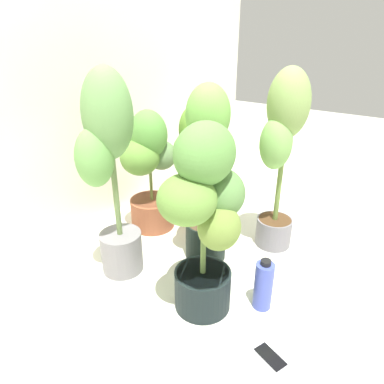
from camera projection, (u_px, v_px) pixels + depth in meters
name	position (u px, v px, depth m)	size (l,w,h in m)	color
ground_plane	(222.00, 260.00, 1.77)	(8.00, 8.00, 0.00)	silver
mylar_back_wall	(89.00, 46.00, 1.80)	(3.20, 0.01, 2.00)	silver
potted_plant_front_right	(282.00, 146.00, 1.67)	(0.29, 0.26, 0.93)	slate
potted_plant_center	(207.00, 167.00, 1.60)	(0.32, 0.24, 0.88)	black
potted_plant_back_right	(193.00, 157.00, 2.03)	(0.27, 0.26, 0.70)	#985334
potted_plant_back_left	(109.00, 164.00, 1.47)	(0.32, 0.27, 0.96)	slate
potted_plant_back_center	(149.00, 169.00, 1.93)	(0.38, 0.30, 0.70)	#985035
potted_plant_front_left	(205.00, 214.00, 1.29)	(0.44, 0.33, 0.80)	black
cell_phone	(270.00, 357.00, 1.24)	(0.12, 0.16, 0.01)	white
nutrient_bottle	(263.00, 285.00, 1.43)	(0.08, 0.08, 0.24)	#4554BC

